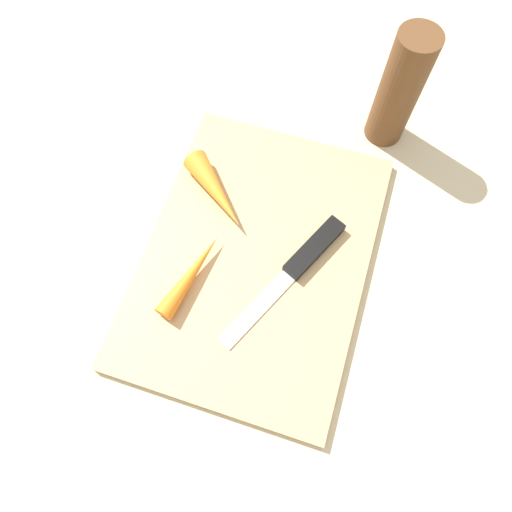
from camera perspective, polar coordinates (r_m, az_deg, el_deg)
The scene contains 6 objects.
ground_plane at distance 0.56m, azimuth 0.00°, elevation -0.46°, with size 1.40×1.40×0.00m, color #C6B793.
cutting_board at distance 0.55m, azimuth 0.00°, elevation -0.23°, with size 0.36×0.26×0.01m, color tan.
knife at distance 0.55m, azimuth 6.32°, elevation 0.05°, with size 0.19×0.10×0.01m.
carrot_long at distance 0.53m, azimuth -7.98°, elevation -2.25°, with size 0.02×0.02×0.11m, color orange.
carrot_short at distance 0.57m, azimuth -4.94°, elevation 7.94°, with size 0.03×0.03×0.11m, color orange.
pepper_grinder at distance 0.62m, azimuth 17.24°, elevation 18.95°, with size 0.05×0.05×0.16m, color brown.
Camera 1 is at (-0.20, -0.06, 0.52)m, focal length 32.46 mm.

